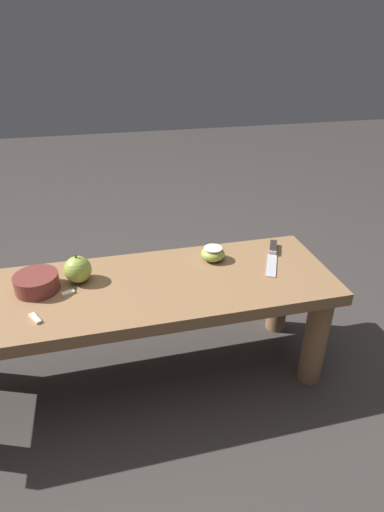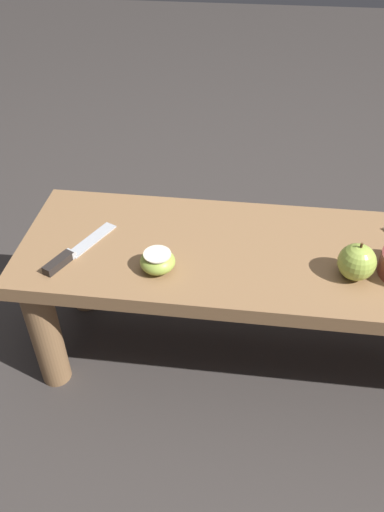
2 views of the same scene
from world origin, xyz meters
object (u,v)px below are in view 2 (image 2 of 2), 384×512
(wooden_bench, at_px, (287,276))
(knife, at_px, (70,255))
(apple_cut, at_px, (158,261))
(apple_whole, at_px, (357,262))

(wooden_bench, relative_size, knife, 6.02)
(wooden_bench, relative_size, apple_cut, 16.22)
(wooden_bench, xyz_separation_m, knife, (-0.53, -0.08, 0.08))
(wooden_bench, height_order, apple_cut, apple_cut)
(wooden_bench, xyz_separation_m, apple_cut, (-0.31, -0.10, 0.10))
(knife, bearing_deg, apple_whole, -62.98)
(apple_whole, bearing_deg, knife, -178.73)
(knife, relative_size, apple_cut, 2.69)
(knife, xyz_separation_m, apple_cut, (0.22, -0.02, 0.02))
(apple_cut, bearing_deg, knife, 175.65)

